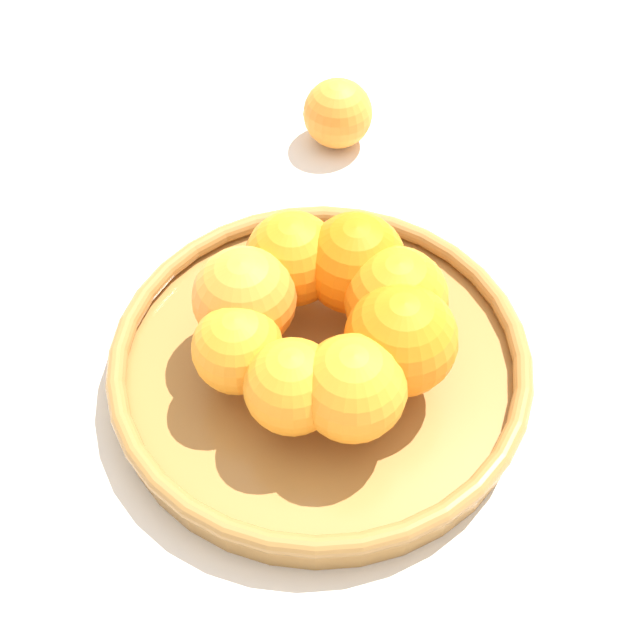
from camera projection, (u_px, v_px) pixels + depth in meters
The scene contains 4 objects.
ground_plane at pixel (320, 379), 0.69m from camera, with size 4.00×4.00×0.00m, color silver.
fruit_bowl at pixel (320, 365), 0.68m from camera, with size 0.32×0.32×0.04m.
orange_pile at pixel (329, 317), 0.64m from camera, with size 0.19×0.20×0.08m.
stray_orange at pixel (338, 113), 0.85m from camera, with size 0.07×0.07×0.07m, color orange.
Camera 1 is at (0.21, 0.34, 0.57)m, focal length 50.00 mm.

